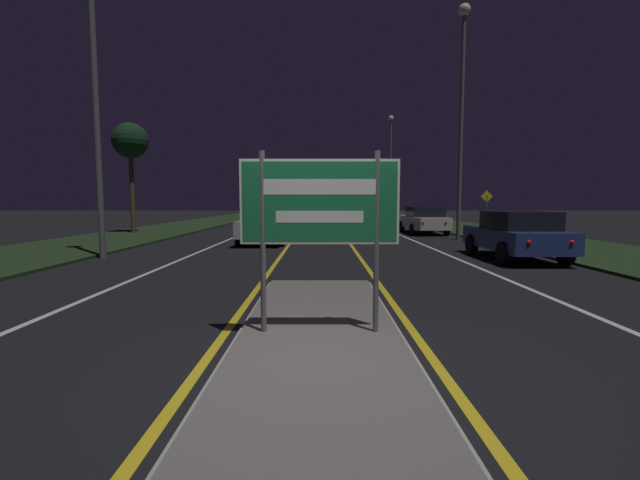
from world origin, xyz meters
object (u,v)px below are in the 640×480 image
object	(u,v)px
highway_sign	(320,209)
streetlight_left_near	(93,39)
car_approaching_0	(266,224)
car_receding_0	(516,234)
car_receding_2	(349,213)
streetlight_right_near	(462,91)
car_receding_3	(374,211)
warning_sign	(487,208)
car_receding_1	(424,220)
car_approaching_1	(283,217)
streetlight_right_far	(391,157)

from	to	relation	value
highway_sign	streetlight_left_near	bearing A→B (deg)	130.82
streetlight_left_near	car_approaching_0	size ratio (longest dim) A/B	2.01
car_receding_0	streetlight_left_near	bearing A→B (deg)	179.03
highway_sign	streetlight_left_near	xyz separation A→B (m)	(-6.68, 7.74, 4.86)
car_receding_0	car_receding_2	size ratio (longest dim) A/B	0.95
streetlight_right_near	car_receding_0	distance (m)	8.99
streetlight_left_near	car_receding_2	xyz separation A→B (m)	(9.19, 24.44, -5.80)
car_receding_2	car_receding_3	bearing A→B (deg)	71.88
car_receding_0	warning_sign	size ratio (longest dim) A/B	1.84
car_receding_1	car_receding_2	world-z (taller)	car_receding_1
streetlight_right_near	car_approaching_1	world-z (taller)	streetlight_right_near
car_approaching_0	car_approaching_1	size ratio (longest dim) A/B	1.04
car_approaching_1	warning_sign	bearing A→B (deg)	-30.41
car_receding_1	car_approaching_0	bearing A→B (deg)	-146.55
streetlight_right_far	car_receding_2	xyz separation A→B (m)	(-3.83, -1.37, -5.00)
warning_sign	car_approaching_1	bearing A→B (deg)	149.59
streetlight_right_far	car_receding_1	world-z (taller)	streetlight_right_far
car_receding_0	car_receding_2	bearing A→B (deg)	97.84
warning_sign	car_receding_3	bearing A→B (deg)	94.78
car_receding_2	warning_sign	xyz separation A→B (m)	(5.80, -16.13, 0.71)
streetlight_left_near	car_approaching_1	bearing A→B (deg)	73.62
highway_sign	car_approaching_1	bearing A→B (deg)	96.12
car_receding_2	car_receding_1	bearing A→B (deg)	-77.15
car_receding_2	warning_sign	distance (m)	17.15
car_receding_1	car_receding_2	bearing A→B (deg)	102.85
streetlight_right_near	car_receding_2	world-z (taller)	streetlight_right_near
car_receding_0	car_approaching_1	distance (m)	16.98
highway_sign	car_approaching_0	bearing A→B (deg)	100.26
car_receding_0	car_receding_3	bearing A→B (deg)	89.76
streetlight_right_far	car_receding_2	world-z (taller)	streetlight_right_far
car_approaching_0	warning_sign	xyz separation A→B (m)	(10.64, 3.16, 0.64)
streetlight_left_near	streetlight_right_far	distance (m)	28.92
car_receding_3	car_receding_1	bearing A→B (deg)	-90.82
car_receding_0	car_receding_1	bearing A→B (deg)	91.11
car_receding_3	car_approaching_0	world-z (taller)	car_approaching_0
streetlight_right_near	car_receding_3	distance (m)	29.31
streetlight_right_far	car_receding_2	distance (m)	6.45
car_receding_1	car_receding_3	size ratio (longest dim) A/B	1.07
streetlight_right_near	car_approaching_0	bearing A→B (deg)	-170.73
car_receding_0	warning_sign	distance (m)	8.88
streetlight_right_near	streetlight_left_near	bearing A→B (deg)	-153.28
car_receding_3	highway_sign	bearing A→B (deg)	-98.02
streetlight_right_far	car_receding_0	world-z (taller)	streetlight_right_far
car_approaching_0	car_receding_2	bearing A→B (deg)	75.90
car_receding_2	car_approaching_1	distance (m)	11.00
car_receding_0	car_receding_2	xyz separation A→B (m)	(-3.40, 24.65, -0.05)
streetlight_right_near	car_receding_3	world-z (taller)	streetlight_right_near
car_receding_2	highway_sign	bearing A→B (deg)	-94.47
car_receding_1	car_receding_2	distance (m)	14.34
streetlight_left_near	car_approaching_1	xyz separation A→B (m)	(4.29, 14.59, -5.75)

